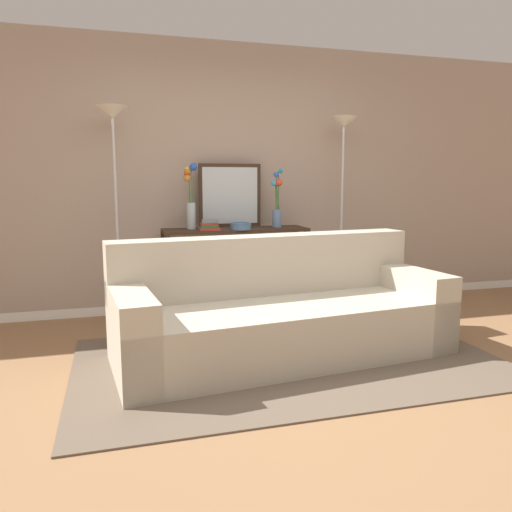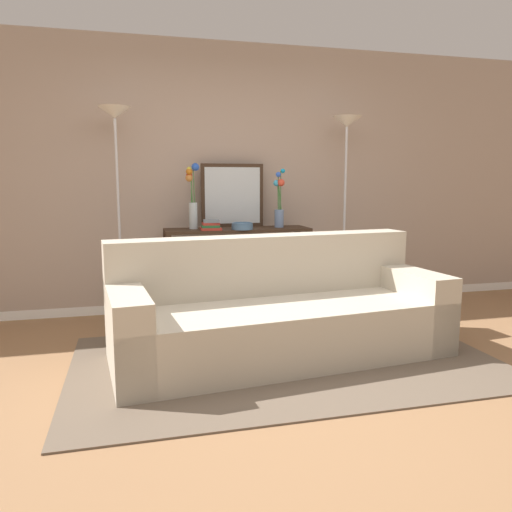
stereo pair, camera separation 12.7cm
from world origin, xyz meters
name	(u,v)px [view 2 (the right image)]	position (x,y,z in m)	size (l,w,h in m)	color
ground_plane	(294,398)	(0.00, 0.00, -0.01)	(16.00, 16.00, 0.02)	#936B47
back_wall	(223,179)	(0.00, 2.31, 1.32)	(12.00, 0.15, 2.65)	white
area_rug	(286,361)	(0.13, 0.57, 0.01)	(3.02, 1.80, 0.01)	brown
couch	(278,314)	(0.13, 0.74, 0.31)	(2.54, 1.18, 0.88)	#BCB29E
console_table	(238,255)	(0.07, 1.95, 0.59)	(1.40, 0.40, 0.85)	#382619
floor_lamp_left	(116,155)	(-1.03, 1.90, 1.53)	(0.28, 0.28, 1.94)	silver
floor_lamp_right	(346,159)	(1.17, 1.90, 1.52)	(0.28, 0.28, 1.93)	silver
wall_mirror	(232,195)	(0.06, 2.12, 1.16)	(0.62, 0.02, 0.62)	#382619
vase_tall_flowers	(192,196)	(-0.35, 1.99, 1.16)	(0.13, 0.10, 0.62)	silver
vase_short_flowers	(279,205)	(0.49, 1.95, 1.07)	(0.12, 0.11, 0.57)	#6B84AD
fruit_bowl	(242,226)	(0.09, 1.82, 0.88)	(0.20, 0.20, 0.07)	#4C7093
book_stack	(211,225)	(-0.20, 1.85, 0.89)	(0.20, 0.15, 0.10)	#BC3328
book_row_under_console	(203,310)	(-0.28, 1.95, 0.06)	(0.44, 0.18, 0.13)	#6B3360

